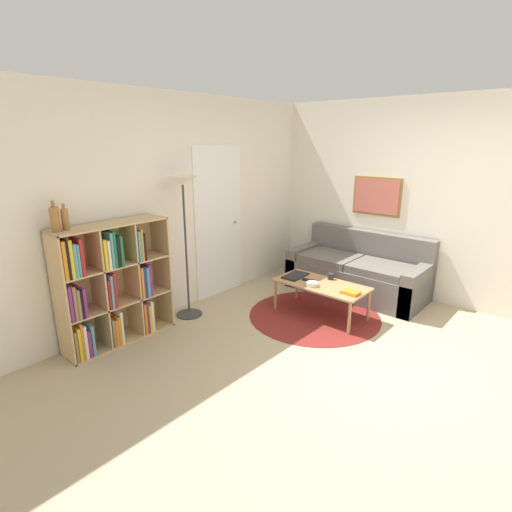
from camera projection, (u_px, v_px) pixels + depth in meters
ground_plane at (370, 364)px, 3.82m from camera, size 14.00×14.00×0.00m
wall_back at (196, 204)px, 5.02m from camera, size 7.02×0.11×2.60m
wall_right at (362, 195)px, 5.69m from camera, size 0.08×5.44×2.60m
rug at (314, 315)px, 4.87m from camera, size 1.59×1.59×0.01m
bookshelf at (108, 286)px, 4.07m from camera, size 1.17×0.34×1.27m
floor_lamp at (184, 201)px, 4.50m from camera, size 0.34×0.34×1.68m
couch at (359, 273)px, 5.55m from camera, size 0.82×1.84×0.83m
coffee_table at (321, 286)px, 4.80m from camera, size 0.54×1.11×0.41m
laptop at (295, 276)px, 5.03m from camera, size 0.36×0.23×0.02m
bowl at (312, 284)px, 4.70m from camera, size 0.14×0.14×0.05m
book_stack_on_table at (350, 292)px, 4.47m from camera, size 0.15×0.20×0.03m
cup at (331, 276)px, 4.92m from camera, size 0.08×0.08×0.07m
remote at (309, 280)px, 4.87m from camera, size 0.10×0.18×0.02m
bottle_left at (55, 219)px, 3.56m from camera, size 0.08×0.08×0.28m
bottle_middle at (65, 219)px, 3.64m from camera, size 0.06×0.06×0.24m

